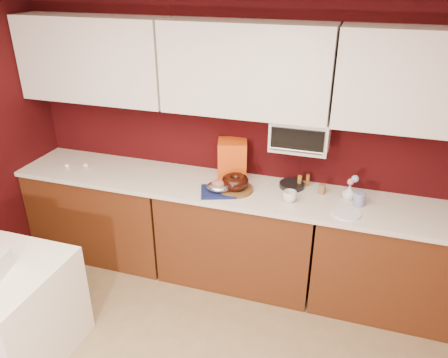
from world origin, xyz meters
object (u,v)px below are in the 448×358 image
(coffee_mug, at_px, (290,195))
(blue_jar, at_px, (359,199))
(foil_ham_nest, at_px, (218,187))
(pandoro_box, at_px, (232,159))
(toaster_oven, at_px, (300,134))
(bundt_cake, at_px, (235,182))
(flower_vase, at_px, (349,191))

(coffee_mug, xyz_separation_m, blue_jar, (0.52, 0.11, 0.00))
(foil_ham_nest, bearing_deg, pandoro_box, 87.01)
(toaster_oven, height_order, foil_ham_nest, toaster_oven)
(bundt_cake, height_order, flower_vase, flower_vase)
(bundt_cake, bearing_deg, coffee_mug, -5.56)
(blue_jar, bearing_deg, foil_ham_nest, -172.72)
(bundt_cake, relative_size, coffee_mug, 2.12)
(bundt_cake, distance_m, blue_jar, 0.98)
(pandoro_box, bearing_deg, toaster_oven, -20.04)
(toaster_oven, relative_size, coffee_mug, 4.24)
(toaster_oven, xyz_separation_m, foil_ham_nest, (-0.59, -0.29, -0.42))
(toaster_oven, bearing_deg, bundt_cake, -155.87)
(toaster_oven, xyz_separation_m, bundt_cake, (-0.47, -0.21, -0.39))
(coffee_mug, relative_size, flower_vase, 0.82)
(foil_ham_nest, distance_m, coffee_mug, 0.58)
(toaster_oven, bearing_deg, foil_ham_nest, -153.96)
(toaster_oven, relative_size, flower_vase, 3.49)
(pandoro_box, height_order, blue_jar, pandoro_box)
(bundt_cake, distance_m, pandoro_box, 0.29)
(toaster_oven, relative_size, pandoro_box, 1.36)
(pandoro_box, relative_size, blue_jar, 3.07)
(pandoro_box, xyz_separation_m, blue_jar, (1.08, -0.19, -0.11))
(foil_ham_nest, relative_size, pandoro_box, 0.59)
(toaster_oven, distance_m, coffee_mug, 0.49)
(coffee_mug, distance_m, blue_jar, 0.53)
(bundt_cake, relative_size, pandoro_box, 0.68)
(pandoro_box, bearing_deg, flower_vase, -21.99)
(flower_vase, bearing_deg, foil_ham_nest, -167.81)
(toaster_oven, distance_m, bundt_cake, 0.65)
(flower_vase, bearing_deg, bundt_cake, -170.97)
(coffee_mug, bearing_deg, blue_jar, 11.75)
(foil_ham_nest, height_order, pandoro_box, pandoro_box)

